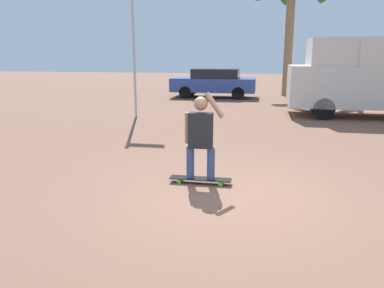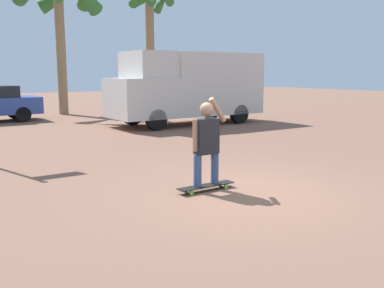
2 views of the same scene
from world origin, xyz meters
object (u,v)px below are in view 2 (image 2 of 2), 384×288
Objects in this scene: skateboard at (206,186)px; palm_tree_near_van at (150,16)px; camper_van at (189,86)px; person_skateboarder at (206,139)px.

palm_tree_near_van is (8.49, 17.66, 5.36)m from skateboard.
skateboard is 10.10m from camper_van.
skateboard is at bearing 0.00° from person_skateboarder.
skateboard is 0.18× the size of camper_van.
camper_van is at bearing -109.35° from palm_tree_near_van.
palm_tree_near_van reaches higher than camper_van.
palm_tree_near_van reaches higher than skateboard.
person_skateboarder is at bearing -121.81° from camper_van.
palm_tree_near_van is (8.49, 17.66, 4.50)m from person_skateboarder.
skateboard is 0.15× the size of palm_tree_near_van.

